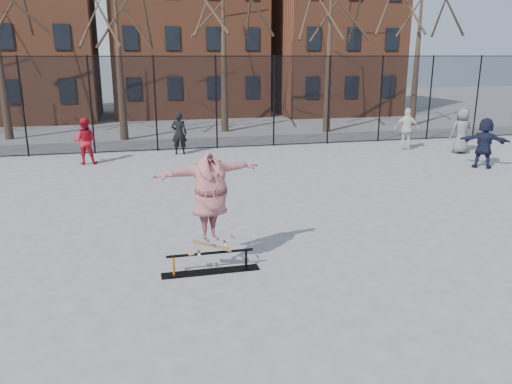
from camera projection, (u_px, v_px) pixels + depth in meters
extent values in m
plane|color=slate|center=(264.00, 268.00, 9.71)|extent=(100.00, 100.00, 0.00)
cube|color=black|center=(211.00, 272.00, 9.52)|extent=(1.87, 0.29, 0.01)
cylinder|color=orange|center=(174.00, 266.00, 9.31)|extent=(0.05, 0.05, 0.39)
cylinder|color=black|center=(246.00, 259.00, 9.63)|extent=(0.05, 0.05, 0.39)
cylinder|color=black|center=(210.00, 253.00, 9.42)|extent=(1.65, 0.05, 0.05)
imported|color=#513789|center=(211.00, 204.00, 9.17)|extent=(2.16, 1.16, 1.70)
imported|color=black|center=(179.00, 133.00, 20.60)|extent=(0.72, 0.56, 1.76)
imported|color=#B20F20|center=(85.00, 141.00, 18.77)|extent=(0.90, 0.73, 1.74)
imported|color=beige|center=(407.00, 129.00, 21.51)|extent=(1.15, 0.87, 1.82)
imported|color=#181B31|center=(484.00, 143.00, 18.10)|extent=(1.69, 1.47, 1.84)
imported|color=#5A5A5F|center=(462.00, 131.00, 20.81)|extent=(0.98, 0.70, 1.88)
cylinder|color=black|center=(23.00, 107.00, 19.88)|extent=(0.07, 0.07, 4.00)
cylinder|color=black|center=(91.00, 106.00, 20.46)|extent=(0.07, 0.07, 4.00)
cylinder|color=black|center=(155.00, 104.00, 21.05)|extent=(0.07, 0.07, 4.00)
cylinder|color=black|center=(216.00, 103.00, 21.64)|extent=(0.07, 0.07, 4.00)
cylinder|color=black|center=(274.00, 102.00, 22.22)|extent=(0.07, 0.07, 4.00)
cylinder|color=black|center=(329.00, 100.00, 22.81)|extent=(0.07, 0.07, 4.00)
cylinder|color=black|center=(381.00, 99.00, 23.40)|extent=(0.07, 0.07, 4.00)
cylinder|color=black|center=(430.00, 98.00, 23.98)|extent=(0.07, 0.07, 4.00)
cylinder|color=black|center=(477.00, 97.00, 24.57)|extent=(0.07, 0.07, 4.00)
cube|color=black|center=(189.00, 103.00, 21.37)|extent=(34.00, 0.01, 4.00)
cylinder|color=black|center=(187.00, 56.00, 20.85)|extent=(34.00, 0.04, 0.04)
cone|color=black|center=(0.00, 92.00, 23.86)|extent=(0.40, 0.40, 4.62)
cone|color=black|center=(118.00, 92.00, 23.89)|extent=(0.40, 0.40, 4.62)
cone|color=black|center=(226.00, 88.00, 26.35)|extent=(0.40, 0.40, 4.62)
cone|color=black|center=(333.00, 88.00, 26.37)|extent=(0.40, 0.40, 4.62)
cone|color=black|center=(413.00, 85.00, 28.83)|extent=(0.40, 0.40, 4.62)
cube|color=brown|center=(16.00, 21.00, 30.46)|extent=(9.00, 7.00, 12.00)
cube|color=brown|center=(188.00, 16.00, 32.70)|extent=(10.00, 7.00, 13.00)
cube|color=brown|center=(330.00, 33.00, 35.22)|extent=(8.00, 7.00, 11.00)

